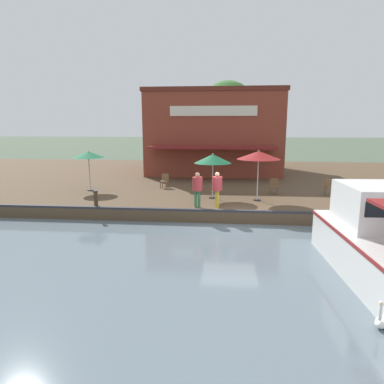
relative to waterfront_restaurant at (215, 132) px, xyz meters
The scene contains 16 objects.
ground_plane 14.48m from the waterfront_restaurant, ahead, with size 220.00×220.00×0.00m, color #4C5B47.
quay_deck 4.74m from the waterfront_restaurant, 22.40° to the left, with size 22.00×56.00×0.60m, color brown.
quay_edge_fender 14.23m from the waterfront_restaurant, ahead, with size 0.20×50.40×0.10m, color #2D2D33.
waterfront_restaurant is the anchor object (origin of this frame).
patio_umbrella_mid_patio_right 11.63m from the waterfront_restaurant, 12.87° to the left, with size 2.18×2.18×2.58m.
patio_umbrella_far_corner 11.87m from the waterfront_restaurant, 36.44° to the right, with size 1.81×1.81×2.36m.
patio_umbrella_back_row 11.03m from the waterfront_restaurant, ahead, with size 1.94×1.94×2.37m.
cafe_chair_mid_patio 11.97m from the waterfront_restaurant, 35.02° to the left, with size 0.59×0.59×0.85m.
cafe_chair_under_first_umbrella 10.44m from the waterfront_restaurant, 21.36° to the left, with size 0.55×0.55×0.85m.
cafe_chair_facing_river 9.09m from the waterfront_restaurant, 18.71° to the right, with size 0.48×0.48×0.85m.
person_at_quay_edge 13.25m from the waterfront_restaurant, ahead, with size 0.47×0.47×1.66m.
person_mid_patio 13.18m from the waterfront_restaurant, ahead, with size 0.48×0.48×1.68m.
motorboat_nearest_quay 19.47m from the waterfront_restaurant, 16.98° to the left, with size 7.38×2.99×2.58m.
mooring_post 14.77m from the waterfront_restaurant, 20.65° to the right, with size 0.22×0.22×0.81m.
swan 22.33m from the waterfront_restaurant, 11.58° to the left, with size 0.60×0.59×0.69m.
tree_behind_restaurant 3.09m from the waterfront_restaurant, 160.05° to the left, with size 5.14×4.90×7.65m.
Camera 1 is at (14.84, -0.28, 4.44)m, focal length 32.00 mm.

